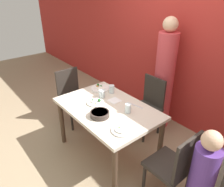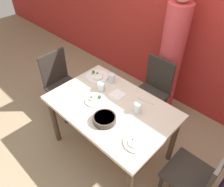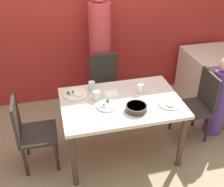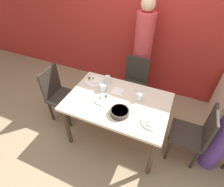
# 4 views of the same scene
# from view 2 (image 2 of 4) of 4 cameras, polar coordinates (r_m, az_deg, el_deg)

# --- Properties ---
(ground_plane) EXTENTS (10.00, 10.00, 0.00)m
(ground_plane) POSITION_cam_2_polar(r_m,az_deg,el_deg) (2.77, -0.18, -14.04)
(ground_plane) COLOR #998466
(wall_back) EXTENTS (10.00, 0.06, 2.70)m
(wall_back) POSITION_cam_2_polar(r_m,az_deg,el_deg) (2.89, 20.12, 19.96)
(wall_back) COLOR #A82823
(wall_back) RESTS_ON ground_plane
(dining_table) EXTENTS (1.28, 0.85, 0.72)m
(dining_table) POSITION_cam_2_polar(r_m,az_deg,el_deg) (2.28, -0.22, -4.74)
(dining_table) COLOR beige
(dining_table) RESTS_ON ground_plane
(chair_adult_spot) EXTENTS (0.40, 0.40, 0.88)m
(chair_adult_spot) POSITION_cam_2_polar(r_m,az_deg,el_deg) (2.85, 10.53, 0.94)
(chair_adult_spot) COLOR #2D2823
(chair_adult_spot) RESTS_ON ground_plane
(chair_child_spot) EXTENTS (0.40, 0.40, 0.88)m
(chair_child_spot) POSITION_cam_2_polar(r_m,az_deg,el_deg) (2.17, 21.46, -19.34)
(chair_child_spot) COLOR #2D2823
(chair_child_spot) RESTS_ON ground_plane
(chair_empty_left) EXTENTS (0.40, 0.40, 0.88)m
(chair_empty_left) POSITION_cam_2_polar(r_m,az_deg,el_deg) (3.00, -13.20, 2.82)
(chair_empty_left) COLOR #2D2823
(chair_empty_left) RESTS_ON ground_plane
(person_adult) EXTENTS (0.29, 0.29, 1.70)m
(person_adult) POSITION_cam_2_polar(r_m,az_deg,el_deg) (2.89, 15.01, 8.85)
(person_adult) COLOR #C63D42
(person_adult) RESTS_ON ground_plane
(bowl_curry) EXTENTS (0.22, 0.22, 0.06)m
(bowl_curry) POSITION_cam_2_polar(r_m,az_deg,el_deg) (2.05, -1.97, -6.66)
(bowl_curry) COLOR #3D332D
(bowl_curry) RESTS_ON dining_table
(plate_rice_adult) EXTENTS (0.24, 0.24, 0.05)m
(plate_rice_adult) POSITION_cam_2_polar(r_m,az_deg,el_deg) (1.91, 6.28, -12.50)
(plate_rice_adult) COLOR white
(plate_rice_adult) RESTS_ON dining_table
(plate_rice_child) EXTENTS (0.22, 0.22, 0.06)m
(plate_rice_child) POSITION_cam_2_polar(r_m,az_deg,el_deg) (2.27, -4.45, -1.60)
(plate_rice_child) COLOR white
(plate_rice_child) RESTS_ON dining_table
(plate_noodles) EXTENTS (0.27, 0.27, 0.05)m
(plate_noodles) POSITION_cam_2_polar(r_m,az_deg,el_deg) (2.59, -3.90, 4.47)
(plate_noodles) COLOR white
(plate_noodles) RESTS_ON dining_table
(glass_water_tall) EXTENTS (0.08, 0.08, 0.10)m
(glass_water_tall) POSITION_cam_2_polar(r_m,az_deg,el_deg) (2.37, -2.81, 1.84)
(glass_water_tall) COLOR silver
(glass_water_tall) RESTS_ON dining_table
(glass_water_short) EXTENTS (0.07, 0.07, 0.11)m
(glass_water_short) POSITION_cam_2_polar(r_m,az_deg,el_deg) (2.13, 6.67, -3.72)
(glass_water_short) COLOR silver
(glass_water_short) RESTS_ON dining_table
(glass_water_center) EXTENTS (0.07, 0.07, 0.11)m
(glass_water_center) POSITION_cam_2_polar(r_m,az_deg,el_deg) (2.48, -0.06, 3.97)
(glass_water_center) COLOR silver
(glass_water_center) RESTS_ON dining_table
(napkin_folded) EXTENTS (0.14, 0.14, 0.01)m
(napkin_folded) POSITION_cam_2_polar(r_m,az_deg,el_deg) (2.34, 1.46, -0.30)
(napkin_folded) COLOR white
(napkin_folded) RESTS_ON dining_table
(fork_steel) EXTENTS (0.18, 0.05, 0.01)m
(fork_steel) POSITION_cam_2_polar(r_m,az_deg,el_deg) (2.29, 8.77, -1.96)
(fork_steel) COLOR silver
(fork_steel) RESTS_ON dining_table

